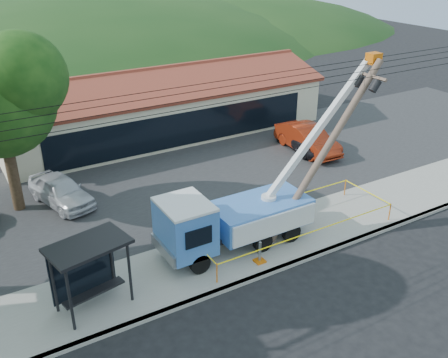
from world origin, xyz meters
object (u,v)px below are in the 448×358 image
bus_shelter (87,259)px  car_dark (306,150)px  car_red (306,152)px  car_silver (63,205)px  leaning_pole (330,142)px  utility_truck (232,217)px

bus_shelter → car_dark: bus_shelter is taller
bus_shelter → car_red: 18.32m
car_dark → car_red: bearing=-114.2°
car_silver → leaning_pole: bearing=-55.2°
leaning_pole → bus_shelter: leaning_pole is taller
bus_shelter → leaning_pole: bearing=-11.1°
car_dark → bus_shelter: bearing=-147.3°
utility_truck → car_dark: bearing=35.8°
car_silver → car_red: size_ratio=0.86×
leaning_pole → utility_truck: bearing=172.9°
bus_shelter → car_dark: (16.63, 7.98, -2.13)m
utility_truck → car_dark: size_ratio=2.22×
car_silver → car_dark: 15.59m
utility_truck → leaning_pole: utility_truck is taller
leaning_pole → car_silver: size_ratio=1.75×
utility_truck → car_red: (9.97, 7.05, -1.63)m
utility_truck → car_silver: bearing=124.6°
car_silver → bus_shelter: bearing=-112.4°
bus_shelter → car_silver: bus_shelter is taller
utility_truck → car_silver: 9.73m
leaning_pole → car_dark: (5.42, 7.90, -4.32)m
leaning_pole → car_dark: 10.50m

